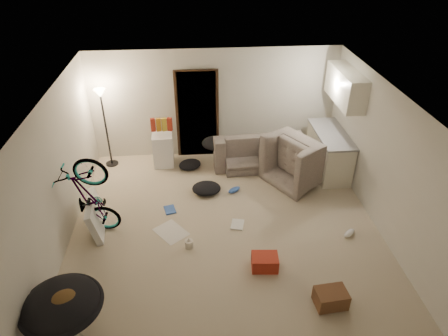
{
  "coord_description": "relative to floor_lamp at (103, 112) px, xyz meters",
  "views": [
    {
      "loc": [
        -0.5,
        -5.36,
        4.78
      ],
      "look_at": [
        0.01,
        0.6,
        1.04
      ],
      "focal_mm": 32.0,
      "sensor_mm": 36.0,
      "label": 1
    }
  ],
  "objects": [
    {
      "name": "floor",
      "position": [
        2.4,
        -2.65,
        -1.32
      ],
      "size": [
        5.5,
        6.0,
        0.02
      ],
      "primitive_type": "cube",
      "color": "#BBAB8F",
      "rests_on": "ground"
    },
    {
      "name": "ceiling",
      "position": [
        2.4,
        -2.65,
        1.2
      ],
      "size": [
        5.5,
        6.0,
        0.02
      ],
      "primitive_type": "cube",
      "color": "white",
      "rests_on": "wall_back"
    },
    {
      "name": "wall_back",
      "position": [
        2.4,
        0.36,
        -0.06
      ],
      "size": [
        5.5,
        0.02,
        2.5
      ],
      "primitive_type": "cube",
      "color": "beige",
      "rests_on": "floor"
    },
    {
      "name": "wall_left",
      "position": [
        -0.36,
        -2.65,
        -0.06
      ],
      "size": [
        0.02,
        6.0,
        2.5
      ],
      "primitive_type": "cube",
      "color": "beige",
      "rests_on": "floor"
    },
    {
      "name": "wall_right",
      "position": [
        5.16,
        -2.65,
        -0.06
      ],
      "size": [
        0.02,
        6.0,
        2.5
      ],
      "primitive_type": "cube",
      "color": "beige",
      "rests_on": "floor"
    },
    {
      "name": "doorway",
      "position": [
        2.0,
        0.32,
        -0.29
      ],
      "size": [
        0.85,
        0.1,
        2.04
      ],
      "primitive_type": "cube",
      "color": "black",
      "rests_on": "floor"
    },
    {
      "name": "door_trim",
      "position": [
        2.0,
        0.29,
        -0.29
      ],
      "size": [
        0.97,
        0.04,
        2.1
      ],
      "primitive_type": "cube",
      "color": "#342012",
      "rests_on": "floor"
    },
    {
      "name": "floor_lamp",
      "position": [
        0.0,
        0.0,
        0.0
      ],
      "size": [
        0.28,
        0.28,
        1.81
      ],
      "color": "black",
      "rests_on": "floor"
    },
    {
      "name": "kitchen_counter",
      "position": [
        4.83,
        -0.65,
        -0.87
      ],
      "size": [
        0.6,
        1.5,
        0.88
      ],
      "primitive_type": "cube",
      "color": "beige",
      "rests_on": "floor"
    },
    {
      "name": "counter_top",
      "position": [
        4.83,
        -0.65,
        -0.41
      ],
      "size": [
        0.64,
        1.54,
        0.04
      ],
      "primitive_type": "cube",
      "color": "gray",
      "rests_on": "kitchen_counter"
    },
    {
      "name": "kitchen_uppers",
      "position": [
        4.96,
        -0.65,
        0.64
      ],
      "size": [
        0.38,
        1.4,
        0.65
      ],
      "primitive_type": "cube",
      "color": "beige",
      "rests_on": "wall_right"
    },
    {
      "name": "sofa",
      "position": [
        3.3,
        -0.2,
        -1.02
      ],
      "size": [
        2.02,
        0.88,
        0.58
      ],
      "primitive_type": "imported",
      "rotation": [
        0.0,
        0.0,
        3.2
      ],
      "color": "#333A33",
      "rests_on": "floor"
    },
    {
      "name": "armchair",
      "position": [
        4.21,
        -0.91,
        -0.93
      ],
      "size": [
        1.49,
        1.54,
        0.76
      ],
      "primitive_type": "imported",
      "rotation": [
        0.0,
        0.0,
        2.13
      ],
      "color": "#333A33",
      "rests_on": "floor"
    },
    {
      "name": "bicycle",
      "position": [
        0.1,
        -2.39,
        -0.87
      ],
      "size": [
        1.75,
        0.95,
        0.97
      ],
      "primitive_type": "imported",
      "rotation": [
        0.0,
        -0.17,
        1.43
      ],
      "color": "black",
      "rests_on": "floor"
    },
    {
      "name": "mini_fridge",
      "position": [
        1.2,
        -0.1,
        -0.93
      ],
      "size": [
        0.46,
        0.46,
        0.75
      ],
      "primitive_type": "cube",
      "rotation": [
        0.0,
        0.0,
        0.03
      ],
      "color": "white",
      "rests_on": "floor"
    },
    {
      "name": "snack_box_0",
      "position": [
        1.03,
        -0.1,
        -0.31
      ],
      "size": [
        0.11,
        0.09,
        0.3
      ],
      "primitive_type": "cube",
      "rotation": [
        0.0,
        0.0,
        0.18
      ],
      "color": "#A82B19",
      "rests_on": "mini_fridge"
    },
    {
      "name": "snack_box_1",
      "position": [
        1.15,
        -0.1,
        -0.31
      ],
      "size": [
        0.11,
        0.09,
        0.3
      ],
      "primitive_type": "cube",
      "rotation": [
        0.0,
        0.0,
        0.18
      ],
      "color": "#C37C18",
      "rests_on": "mini_fridge"
    },
    {
      "name": "snack_box_2",
      "position": [
        1.27,
        -0.1,
        -0.31
      ],
      "size": [
        0.12,
        0.1,
        0.3
      ],
      "primitive_type": "cube",
      "rotation": [
        0.0,
        0.0,
        0.34
      ],
      "color": "gold",
      "rests_on": "mini_fridge"
    },
    {
      "name": "snack_box_3",
      "position": [
        1.39,
        -0.1,
        -0.31
      ],
      "size": [
        0.12,
        0.1,
        0.3
      ],
      "primitive_type": "cube",
      "rotation": [
        0.0,
        0.0,
        -0.32
      ],
      "color": "#A82B19",
      "rests_on": "mini_fridge"
    },
    {
      "name": "saucer_chair",
      "position": [
        0.1,
        -4.42,
        -0.86
      ],
      "size": [
        1.07,
        1.07,
        0.76
      ],
      "color": "silver",
      "rests_on": "floor"
    },
    {
      "name": "hoodie",
      "position": [
        0.15,
        -4.45,
        -0.64
      ],
      "size": [
        0.61,
        0.58,
        0.22
      ],
      "primitive_type": "ellipsoid",
      "rotation": [
        0.0,
        0.0,
        0.49
      ],
      "color": "#543A1C",
      "rests_on": "saucer_chair"
    },
    {
      "name": "sofa_drape",
      "position": [
        2.35,
        -0.2,
        -0.77
      ],
      "size": [
        0.64,
        0.56,
        0.28
      ],
      "primitive_type": "ellipsoid",
      "rotation": [
        0.0,
        0.0,
        -0.21
      ],
      "color": "black",
      "rests_on": "sofa"
    },
    {
      "name": "tv_box",
      "position": [
        0.1,
        -2.28,
        -1.0
      ],
      "size": [
        0.35,
        0.96,
        0.63
      ],
      "primitive_type": "cube",
      "rotation": [
        0.0,
        -0.21,
        0.12
      ],
      "color": "silver",
      "rests_on": "floor"
    },
    {
      "name": "drink_case_a",
      "position": [
        3.77,
        -4.26,
        -1.18
      ],
      "size": [
        0.48,
        0.36,
        0.26
      ],
      "primitive_type": "cube",
      "rotation": [
        0.0,
        0.0,
        0.09
      ],
      "color": "brown",
      "rests_on": "floor"
    },
    {
      "name": "drink_case_b",
      "position": [
        2.94,
        -3.47,
        -1.19
      ],
      "size": [
        0.44,
        0.34,
        0.24
      ],
      "primitive_type": "cube",
      "rotation": [
        0.0,
        0.0,
        -0.08
      ],
      "color": "#A82B19",
      "rests_on": "floor"
    },
    {
      "name": "juicer",
      "position": [
        1.74,
        -2.9,
        -1.22
      ],
      "size": [
        0.14,
        0.14,
        0.21
      ],
      "color": "beige",
      "rests_on": "floor"
    },
    {
      "name": "newspaper",
      "position": [
        1.42,
        -2.48,
        -1.3
      ],
      "size": [
        0.7,
        0.72,
        0.01
      ],
      "primitive_type": "cube",
      "rotation": [
        0.0,
        0.0,
        0.66
      ],
      "color": "silver",
      "rests_on": "floor"
    },
    {
      "name": "book_blue",
      "position": [
        1.38,
        -1.84,
        -1.29
      ],
      "size": [
        0.26,
        0.31,
        0.03
      ],
      "primitive_type": "cube",
      "rotation": [
        0.0,
        0.0,
        0.24
      ],
      "color": "#2F55AC",
      "rests_on": "floor"
    },
    {
      "name": "book_white",
      "position": [
        2.63,
        -2.39,
        -1.29
      ],
      "size": [
        0.29,
        0.34,
        0.03
      ],
      "primitive_type": "cube",
      "rotation": [
        0.0,
        0.0,
        -0.24
      ],
      "color": "silver",
      "rests_on": "floor"
    },
    {
      "name": "shoe_0",
      "position": [
        2.68,
        -1.34,
        -1.25
      ],
      "size": [
        0.31,
        0.26,
        0.11
      ],
      "primitive_type": "ellipsoid",
      "rotation": [
        0.0,
        0.0,
        0.58
      ],
      "color": "#2F55AC",
      "rests_on": "floor"
    },
    {
      "name": "shoe_4",
      "position": [
        4.57,
        -2.83,
        -1.25
      ],
      "size": [
        0.29,
        0.27,
        0.1
      ],
      "primitive_type": "ellipsoid",
      "rotation": [
        0.0,
        0.0,
        0.67
      ],
      "color": "white",
      "rests_on": "floor"
    },
    {
      "name": "clothes_lump_a",
      "position": [
        2.11,
        -1.29,
        -1.21
      ],
      "size": [
        0.6,
        0.52,
        0.19
      ],
      "primitive_type": "ellipsoid",
      "rotation": [
        0.0,
        0.0,
        -0.03
      ],
      "color": "black",
      "rests_on": "floor"
    },
    {
      "name": "clothes_lump_b",
      "position": [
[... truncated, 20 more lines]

